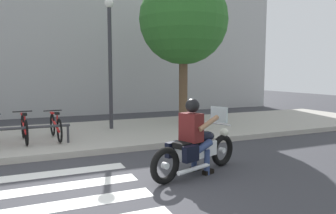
{
  "coord_description": "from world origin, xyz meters",
  "views": [
    {
      "loc": [
        -0.43,
        -4.6,
        1.89
      ],
      "look_at": [
        2.77,
        2.75,
        1.04
      ],
      "focal_mm": 33.65,
      "sensor_mm": 36.0,
      "label": 1
    }
  ],
  "objects_px": {
    "motorcycle": "(197,150)",
    "bike_rack": "(6,131)",
    "tree_near_rack": "(184,20)",
    "bicycle_3": "(56,127)",
    "street_lamp": "(110,53)",
    "bicycle_2": "(24,128)",
    "rider": "(194,131)"
  },
  "relations": [
    {
      "from": "motorcycle",
      "to": "bike_rack",
      "type": "height_order",
      "value": "motorcycle"
    },
    {
      "from": "motorcycle",
      "to": "tree_near_rack",
      "type": "relative_size",
      "value": 0.4
    },
    {
      "from": "bicycle_3",
      "to": "bike_rack",
      "type": "xyz_separation_m",
      "value": [
        -1.14,
        -0.55,
        0.06
      ]
    },
    {
      "from": "street_lamp",
      "to": "tree_near_rack",
      "type": "height_order",
      "value": "tree_near_rack"
    },
    {
      "from": "bicycle_3",
      "to": "tree_near_rack",
      "type": "relative_size",
      "value": 0.31
    },
    {
      "from": "motorcycle",
      "to": "street_lamp",
      "type": "bearing_deg",
      "value": 96.22
    },
    {
      "from": "tree_near_rack",
      "to": "bicycle_3",
      "type": "bearing_deg",
      "value": -162.07
    },
    {
      "from": "bicycle_2",
      "to": "motorcycle",
      "type": "bearing_deg",
      "value": -50.46
    },
    {
      "from": "bike_rack",
      "to": "bicycle_3",
      "type": "bearing_deg",
      "value": 26.02
    },
    {
      "from": "bike_rack",
      "to": "motorcycle",
      "type": "bearing_deg",
      "value": -42.39
    },
    {
      "from": "bicycle_2",
      "to": "street_lamp",
      "type": "bearing_deg",
      "value": 22.84
    },
    {
      "from": "rider",
      "to": "bicycle_2",
      "type": "height_order",
      "value": "rider"
    },
    {
      "from": "rider",
      "to": "street_lamp",
      "type": "bearing_deg",
      "value": 95.3
    },
    {
      "from": "bicycle_3",
      "to": "bike_rack",
      "type": "height_order",
      "value": "bicycle_3"
    },
    {
      "from": "bicycle_3",
      "to": "street_lamp",
      "type": "distance_m",
      "value": 2.89
    },
    {
      "from": "tree_near_rack",
      "to": "bike_rack",
      "type": "bearing_deg",
      "value": -160.36
    },
    {
      "from": "bicycle_2",
      "to": "street_lamp",
      "type": "distance_m",
      "value": 3.4
    },
    {
      "from": "tree_near_rack",
      "to": "street_lamp",
      "type": "bearing_deg",
      "value": -171.71
    },
    {
      "from": "bike_rack",
      "to": "street_lamp",
      "type": "bearing_deg",
      "value": 29.17
    },
    {
      "from": "motorcycle",
      "to": "bicycle_2",
      "type": "relative_size",
      "value": 1.3
    },
    {
      "from": "bicycle_3",
      "to": "rider",
      "type": "bearing_deg",
      "value": -59.29
    },
    {
      "from": "bicycle_2",
      "to": "street_lamp",
      "type": "height_order",
      "value": "street_lamp"
    },
    {
      "from": "motorcycle",
      "to": "tree_near_rack",
      "type": "xyz_separation_m",
      "value": [
        2.23,
        5.1,
        3.31
      ]
    },
    {
      "from": "rider",
      "to": "bicycle_3",
      "type": "bearing_deg",
      "value": 120.71
    },
    {
      "from": "bicycle_2",
      "to": "bike_rack",
      "type": "distance_m",
      "value": 0.67
    },
    {
      "from": "motorcycle",
      "to": "tree_near_rack",
      "type": "bearing_deg",
      "value": 66.36
    },
    {
      "from": "street_lamp",
      "to": "tree_near_rack",
      "type": "xyz_separation_m",
      "value": [
        2.75,
        0.4,
        1.23
      ]
    },
    {
      "from": "street_lamp",
      "to": "tree_near_rack",
      "type": "distance_m",
      "value": 3.03
    },
    {
      "from": "bicycle_2",
      "to": "bicycle_3",
      "type": "bearing_deg",
      "value": 0.03
    },
    {
      "from": "bike_rack",
      "to": "street_lamp",
      "type": "xyz_separation_m",
      "value": [
        2.88,
        1.61,
        1.98
      ]
    },
    {
      "from": "tree_near_rack",
      "to": "motorcycle",
      "type": "bearing_deg",
      "value": -113.64
    },
    {
      "from": "bike_rack",
      "to": "tree_near_rack",
      "type": "bearing_deg",
      "value": 19.64
    }
  ]
}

